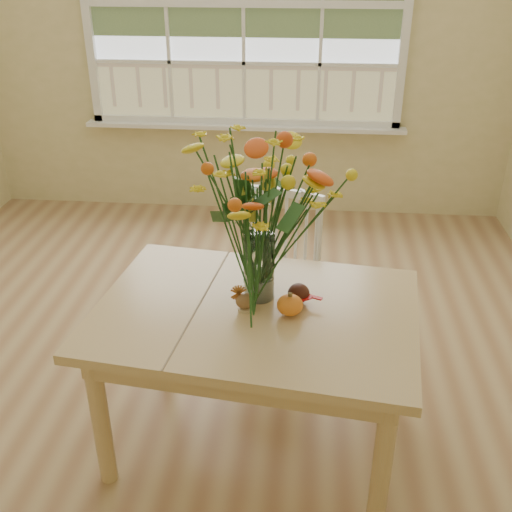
{
  "coord_description": "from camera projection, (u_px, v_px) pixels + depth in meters",
  "views": [
    {
      "loc": [
        0.5,
        -2.26,
        1.92
      ],
      "look_at": [
        0.32,
        -0.28,
        0.88
      ],
      "focal_mm": 42.0,
      "sensor_mm": 36.0,
      "label": 1
    }
  ],
  "objects": [
    {
      "name": "pumpkin",
      "position": [
        290.0,
        306.0,
        2.27
      ],
      "size": [
        0.1,
        0.1,
        0.08
      ],
      "primitive_type": "ellipsoid",
      "color": "orange",
      "rests_on": "dining_table"
    },
    {
      "name": "wall_back",
      "position": [
        244.0,
        33.0,
        4.28
      ],
      "size": [
        4.0,
        0.02,
        2.7
      ],
      "primitive_type": "cube",
      "color": "#CFC384",
      "rests_on": "floor"
    },
    {
      "name": "window",
      "position": [
        243.0,
        7.0,
        4.16
      ],
      "size": [
        2.42,
        0.12,
        1.74
      ],
      "color": "silver",
      "rests_on": "wall_back"
    },
    {
      "name": "windsor_chair",
      "position": [
        280.0,
        266.0,
        3.03
      ],
      "size": [
        0.48,
        0.47,
        0.84
      ],
      "rotation": [
        0.0,
        0.0,
        -0.3
      ],
      "color": "white",
      "rests_on": "floor"
    },
    {
      "name": "turkey_figurine",
      "position": [
        246.0,
        301.0,
        2.3
      ],
      "size": [
        0.09,
        0.07,
        0.1
      ],
      "rotation": [
        0.0,
        0.0,
        0.17
      ],
      "color": "#CCB78C",
      "rests_on": "dining_table"
    },
    {
      "name": "flower_vase",
      "position": [
        259.0,
        203.0,
        2.22
      ],
      "size": [
        0.57,
        0.57,
        0.68
      ],
      "color": "white",
      "rests_on": "dining_table"
    },
    {
      "name": "dining_table",
      "position": [
        256.0,
        328.0,
        2.37
      ],
      "size": [
        1.34,
        1.03,
        0.66
      ],
      "rotation": [
        0.0,
        0.0,
        -0.12
      ],
      "color": "tan",
      "rests_on": "floor"
    },
    {
      "name": "dark_gourd",
      "position": [
        299.0,
        294.0,
        2.35
      ],
      "size": [
        0.12,
        0.09,
        0.08
      ],
      "color": "#38160F",
      "rests_on": "dining_table"
    },
    {
      "name": "floor",
      "position": [
        196.0,
        387.0,
        2.93
      ],
      "size": [
        4.0,
        4.5,
        0.01
      ],
      "primitive_type": "cube",
      "color": "#976E49",
      "rests_on": "ground"
    }
  ]
}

